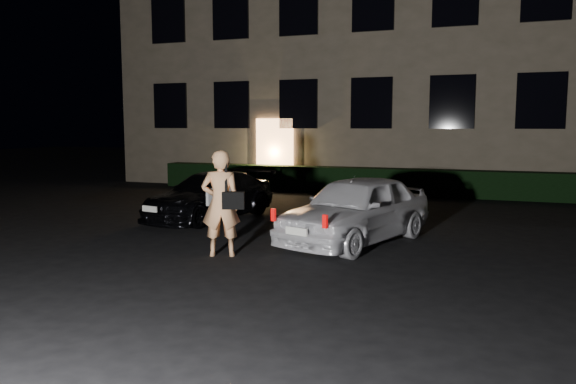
% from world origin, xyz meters
% --- Properties ---
extents(ground, '(80.00, 80.00, 0.00)m').
position_xyz_m(ground, '(0.00, 0.00, 0.00)').
color(ground, black).
rests_on(ground, ground).
extents(building, '(20.00, 8.11, 12.00)m').
position_xyz_m(building, '(-0.00, 14.99, 6.00)').
color(building, '#675C4A').
rests_on(building, ground).
extents(hedge, '(15.00, 0.70, 0.85)m').
position_xyz_m(hedge, '(0.00, 10.50, 0.42)').
color(hedge, black).
rests_on(hedge, ground).
extents(sedan, '(2.32, 4.10, 1.12)m').
position_xyz_m(sedan, '(-2.49, 4.14, 0.56)').
color(sedan, black).
rests_on(sedan, ground).
extents(hatch, '(2.68, 4.14, 1.31)m').
position_xyz_m(hatch, '(1.49, 2.62, 0.65)').
color(hatch, white).
rests_on(hatch, ground).
extents(man, '(0.86, 0.65, 1.84)m').
position_xyz_m(man, '(-0.43, 0.70, 0.93)').
color(man, '#EAA46B').
rests_on(man, ground).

